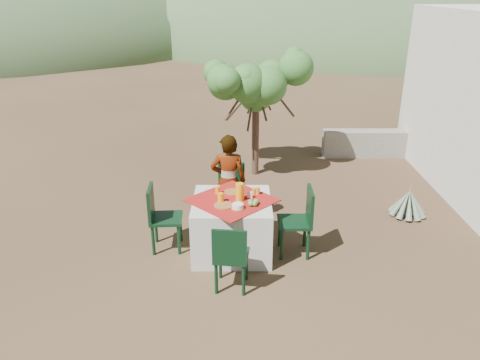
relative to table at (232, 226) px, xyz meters
name	(u,v)px	position (x,y,z in m)	size (l,w,h in m)	color
ground	(202,234)	(-0.44, 0.45, -0.38)	(160.00, 160.00, 0.00)	#3B261B
table	(232,226)	(0.00, 0.00, 0.00)	(1.30, 1.30, 0.76)	beige
chair_far	(230,189)	(-0.05, 0.98, 0.11)	(0.50, 0.50, 0.88)	black
chair_near	(231,255)	(0.00, -0.89, 0.09)	(0.43, 0.43, 0.85)	black
chair_left	(160,215)	(-0.96, 0.07, 0.12)	(0.44, 0.44, 0.91)	black
chair_right	(301,218)	(0.90, -0.06, 0.14)	(0.43, 0.43, 0.93)	black
person	(228,181)	(-0.06, 0.74, 0.33)	(0.52, 0.34, 1.42)	#8C6651
shrub_tree	(259,89)	(0.46, 2.88, 1.23)	(1.74, 1.70, 2.04)	#4F3327
agave	(408,203)	(2.73, 1.05, -0.18)	(0.58, 0.57, 0.61)	slate
stone_wall	(385,143)	(3.16, 3.85, -0.10)	(2.60, 0.35, 0.55)	gray
hill_near_right	(373,28)	(11.56, 36.45, -0.38)	(48.00, 48.00, 20.00)	#3A4F2C
hill_far_center	(201,17)	(-4.44, 52.45, -0.38)	(60.00, 60.00, 24.00)	slate
plate_far	(233,192)	(0.01, 0.23, 0.39)	(0.23, 0.23, 0.01)	brown
plate_near	(224,205)	(-0.10, -0.19, 0.39)	(0.24, 0.24, 0.01)	brown
glass_far	(218,190)	(-0.19, 0.19, 0.43)	(0.06, 0.06, 0.10)	orange
glass_near	(221,198)	(-0.14, -0.07, 0.44)	(0.08, 0.08, 0.12)	orange
juice_pitcher	(240,192)	(0.10, -0.02, 0.50)	(0.11, 0.11, 0.23)	orange
bowl_plate	(238,208)	(0.08, -0.27, 0.39)	(0.17, 0.17, 0.01)	brown
white_bowl	(238,206)	(0.08, -0.27, 0.42)	(0.14, 0.14, 0.05)	white
jar_left	(254,191)	(0.29, 0.17, 0.43)	(0.05, 0.05, 0.09)	orange
jar_right	(258,191)	(0.34, 0.17, 0.43)	(0.06, 0.06, 0.09)	orange
napkin_holder	(250,195)	(0.24, 0.06, 0.42)	(0.07, 0.04, 0.08)	white
fruit_cluster	(253,203)	(0.27, -0.17, 0.42)	(0.14, 0.13, 0.07)	#539235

